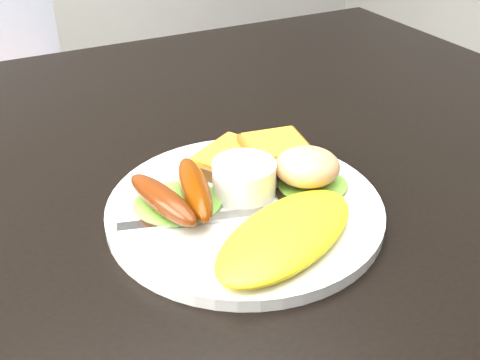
{
  "coord_description": "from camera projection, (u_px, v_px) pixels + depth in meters",
  "views": [
    {
      "loc": [
        -0.16,
        -0.54,
        1.06
      ],
      "look_at": [
        0.04,
        -0.14,
        0.78
      ],
      "focal_mm": 42.0,
      "sensor_mm": 36.0,
      "label": 1
    }
  ],
  "objects": [
    {
      "name": "dining_table",
      "position": [
        151.0,
        171.0,
        0.64
      ],
      "size": [
        1.2,
        0.8,
        0.04
      ],
      "primitive_type": "cube",
      "color": "black",
      "rests_on": "ground"
    },
    {
      "name": "person",
      "position": [
        101.0,
        9.0,
        1.25
      ],
      "size": [
        0.53,
        0.36,
        1.45
      ],
      "primitive_type": "imported",
      "rotation": [
        0.0,
        0.0,
        3.11
      ],
      "color": "#2A4D7B",
      "rests_on": "ground"
    },
    {
      "name": "plate",
      "position": [
        245.0,
        208.0,
        0.54
      ],
      "size": [
        0.26,
        0.26,
        0.01
      ],
      "primitive_type": "cylinder",
      "color": "white",
      "rests_on": "dining_table"
    },
    {
      "name": "lettuce_left",
      "position": [
        178.0,
        202.0,
        0.53
      ],
      "size": [
        0.1,
        0.1,
        0.01
      ],
      "primitive_type": "ellipsoid",
      "rotation": [
        0.0,
        0.0,
        -0.33
      ],
      "color": "#438A33",
      "rests_on": "plate"
    },
    {
      "name": "lettuce_right",
      "position": [
        313.0,
        185.0,
        0.55
      ],
      "size": [
        0.08,
        0.07,
        0.01
      ],
      "primitive_type": "ellipsoid",
      "rotation": [
        0.0,
        0.0,
        -0.17
      ],
      "color": "#5B9F26",
      "rests_on": "plate"
    },
    {
      "name": "omelette",
      "position": [
        286.0,
        234.0,
        0.47
      ],
      "size": [
        0.18,
        0.14,
        0.02
      ],
      "primitive_type": "ellipsoid",
      "rotation": [
        0.0,
        0.0,
        0.41
      ],
      "color": "#FEED0B",
      "rests_on": "plate"
    },
    {
      "name": "sausage_a",
      "position": [
        162.0,
        199.0,
        0.5
      ],
      "size": [
        0.05,
        0.1,
        0.02
      ],
      "primitive_type": "ellipsoid",
      "rotation": [
        0.0,
        0.0,
        0.23
      ],
      "color": "#5F2313",
      "rests_on": "lettuce_left"
    },
    {
      "name": "sausage_b",
      "position": [
        195.0,
        188.0,
        0.52
      ],
      "size": [
        0.05,
        0.11,
        0.03
      ],
      "primitive_type": "ellipsoid",
      "rotation": [
        0.0,
        0.0,
        -0.22
      ],
      "color": "#702504",
      "rests_on": "lettuce_left"
    },
    {
      "name": "ramekin",
      "position": [
        244.0,
        180.0,
        0.53
      ],
      "size": [
        0.06,
        0.06,
        0.04
      ],
      "primitive_type": "cylinder",
      "rotation": [
        0.0,
        0.0,
        -0.02
      ],
      "color": "white",
      "rests_on": "plate"
    },
    {
      "name": "toast_a",
      "position": [
        238.0,
        162.0,
        0.58
      ],
      "size": [
        0.11,
        0.11,
        0.01
      ],
      "primitive_type": "cube",
      "rotation": [
        0.0,
        0.0,
        0.52
      ],
      "color": "brown",
      "rests_on": "plate"
    },
    {
      "name": "toast_b",
      "position": [
        276.0,
        148.0,
        0.58
      ],
      "size": [
        0.07,
        0.07,
        0.01
      ],
      "primitive_type": "cube",
      "rotation": [
        0.0,
        0.0,
        -0.16
      ],
      "color": "brown",
      "rests_on": "toast_a"
    },
    {
      "name": "potato_salad",
      "position": [
        307.0,
        167.0,
        0.54
      ],
      "size": [
        0.08,
        0.07,
        0.03
      ],
      "primitive_type": "ellipsoid",
      "rotation": [
        0.0,
        0.0,
        -0.27
      ],
      "color": "beige",
      "rests_on": "lettuce_right"
    },
    {
      "name": "fork",
      "position": [
        203.0,
        219.0,
        0.51
      ],
      "size": [
        0.15,
        0.06,
        0.0
      ],
      "primitive_type": "cube",
      "rotation": [
        0.0,
        0.0,
        -0.29
      ],
      "color": "#ADAFB7",
      "rests_on": "plate"
    }
  ]
}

